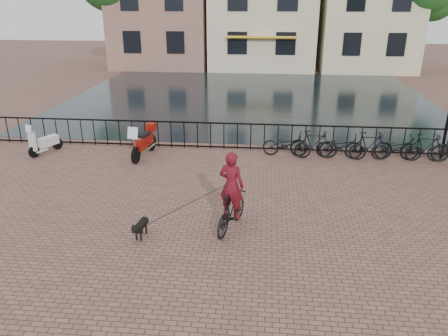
# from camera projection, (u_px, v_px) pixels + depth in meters

# --- Properties ---
(ground) EXTENTS (100.00, 100.00, 0.00)m
(ground) POSITION_uv_depth(u_px,v_px,m) (210.00, 275.00, 8.97)
(ground) COLOR brown
(ground) RESTS_ON ground
(canal_water) EXTENTS (20.00, 20.00, 0.00)m
(canal_water) POSITION_uv_depth(u_px,v_px,m) (249.00, 97.00, 24.99)
(canal_water) COLOR black
(canal_water) RESTS_ON ground
(railing) EXTENTS (20.00, 0.05, 1.02)m
(railing) POSITION_uv_depth(u_px,v_px,m) (237.00, 137.00, 16.19)
(railing) COLOR black
(railing) RESTS_ON ground
(cyclist) EXTENTS (1.00, 1.78, 2.35)m
(cyclist) POSITION_uv_depth(u_px,v_px,m) (231.00, 196.00, 10.44)
(cyclist) COLOR black
(cyclist) RESTS_ON ground
(dog) EXTENTS (0.33, 0.76, 0.50)m
(dog) POSITION_uv_depth(u_px,v_px,m) (141.00, 228.00, 10.32)
(dog) COLOR black
(dog) RESTS_ON ground
(motorcycle) EXTENTS (0.69, 1.91, 1.33)m
(motorcycle) POSITION_uv_depth(u_px,v_px,m) (143.00, 139.00, 15.43)
(motorcycle) COLOR #9A130B
(motorcycle) RESTS_ON ground
(scooter) EXTENTS (0.88, 1.37, 1.23)m
(scooter) POSITION_uv_depth(u_px,v_px,m) (44.00, 137.00, 15.76)
(scooter) COLOR silver
(scooter) RESTS_ON ground
(parked_bike_0) EXTENTS (1.79, 0.88, 0.90)m
(parked_bike_0) POSITION_uv_depth(u_px,v_px,m) (287.00, 144.00, 15.49)
(parked_bike_0) COLOR black
(parked_bike_0) RESTS_ON ground
(parked_bike_1) EXTENTS (1.70, 0.60, 1.00)m
(parked_bike_1) POSITION_uv_depth(u_px,v_px,m) (314.00, 144.00, 15.39)
(parked_bike_1) COLOR black
(parked_bike_1) RESTS_ON ground
(parked_bike_2) EXTENTS (1.79, 0.85, 0.90)m
(parked_bike_2) POSITION_uv_depth(u_px,v_px,m) (341.00, 146.00, 15.32)
(parked_bike_2) COLOR black
(parked_bike_2) RESTS_ON ground
(parked_bike_3) EXTENTS (1.69, 0.59, 1.00)m
(parked_bike_3) POSITION_uv_depth(u_px,v_px,m) (369.00, 146.00, 15.21)
(parked_bike_3) COLOR black
(parked_bike_3) RESTS_ON ground
(parked_bike_4) EXTENTS (1.72, 0.60, 0.90)m
(parked_bike_4) POSITION_uv_depth(u_px,v_px,m) (397.00, 148.00, 15.14)
(parked_bike_4) COLOR black
(parked_bike_4) RESTS_ON ground
(parked_bike_5) EXTENTS (1.68, 0.54, 1.00)m
(parked_bike_5) POSITION_uv_depth(u_px,v_px,m) (425.00, 147.00, 15.04)
(parked_bike_5) COLOR black
(parked_bike_5) RESTS_ON ground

